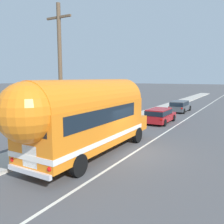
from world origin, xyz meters
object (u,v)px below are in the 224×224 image
object	(u,v)px
utility_pole	(60,74)
car_lead	(160,115)
painted_bus	(86,115)
car_second	(180,106)

from	to	relation	value
utility_pole	car_lead	distance (m)	11.15
painted_bus	car_second	size ratio (longest dim) A/B	2.37
utility_pole	painted_bus	distance (m)	3.56
utility_pole	car_second	xyz separation A→B (m)	(2.54, 18.52, -3.64)
car_lead	car_second	xyz separation A→B (m)	(-0.27, 8.37, 0.00)
painted_bus	car_second	world-z (taller)	painted_bus
utility_pole	painted_bus	world-z (taller)	utility_pole
utility_pole	car_lead	world-z (taller)	utility_pole
car_second	car_lead	bearing A→B (deg)	-88.15
utility_pole	car_second	bearing A→B (deg)	82.20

